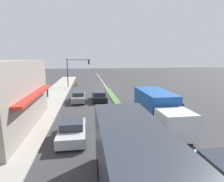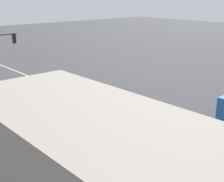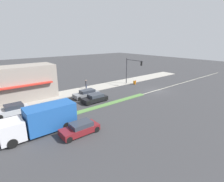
# 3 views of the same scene
# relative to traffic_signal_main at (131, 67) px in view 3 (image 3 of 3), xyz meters

# --- Properties ---
(ground_plane) EXTENTS (160.00, 160.00, 0.00)m
(ground_plane) POSITION_rel_traffic_signal_main_xyz_m (-6.12, 17.24, -3.90)
(ground_plane) COLOR #38383A
(sidewalk_right) EXTENTS (4.00, 73.00, 0.12)m
(sidewalk_right) POSITION_rel_traffic_signal_main_xyz_m (2.88, 17.74, -3.84)
(sidewalk_right) COLOR #A8A399
(sidewalk_right) RESTS_ON ground
(lane_marking_center) EXTENTS (0.16, 60.00, 0.01)m
(lane_marking_center) POSITION_rel_traffic_signal_main_xyz_m (-6.12, -0.76, -3.90)
(lane_marking_center) COLOR beige
(lane_marking_center) RESTS_ON ground
(building_corner_store) EXTENTS (5.23, 10.63, 5.47)m
(building_corner_store) POSITION_rel_traffic_signal_main_xyz_m (4.45, 20.74, -1.04)
(building_corner_store) COLOR gray
(building_corner_store) RESTS_ON sidewalk_right
(traffic_signal_main) EXTENTS (4.59, 0.34, 5.60)m
(traffic_signal_main) POSITION_rel_traffic_signal_main_xyz_m (0.00, 0.00, 0.00)
(traffic_signal_main) COLOR #333338
(traffic_signal_main) RESTS_ON sidewalk_right
(pedestrian) EXTENTS (0.34, 0.34, 1.72)m
(pedestrian) POSITION_rel_traffic_signal_main_xyz_m (3.51, 9.13, -2.87)
(pedestrian) COLOR #282D42
(pedestrian) RESTS_ON sidewalk_right
(warning_aframe_sign) EXTENTS (0.45, 0.53, 0.84)m
(warning_aframe_sign) POSITION_rel_traffic_signal_main_xyz_m (-0.10, -1.09, -3.47)
(warning_aframe_sign) COLOR orange
(warning_aframe_sign) RESTS_ON ground
(delivery_truck) EXTENTS (2.44, 7.50, 2.87)m
(delivery_truck) POSITION_rel_traffic_signal_main_xyz_m (-8.32, 21.63, -2.43)
(delivery_truck) COLOR silver
(delivery_truck) RESTS_ON ground
(sedan_maroon) EXTENTS (1.82, 4.03, 1.28)m
(sedan_maroon) POSITION_rel_traffic_signal_main_xyz_m (-11.12, 18.75, -3.28)
(sedan_maroon) COLOR maroon
(sedan_maroon) RESTS_ON ground
(sedan_silver) EXTENTS (1.89, 4.04, 1.39)m
(sedan_silver) POSITION_rel_traffic_signal_main_xyz_m (-1.12, 23.16, -3.23)
(sedan_silver) COLOR #B7BABF
(sedan_silver) RESTS_ON ground
(suv_grey) EXTENTS (1.73, 4.45, 1.32)m
(suv_grey) POSITION_rel_traffic_signal_main_xyz_m (-1.12, 11.88, -3.26)
(suv_grey) COLOR slate
(suv_grey) RESTS_ON ground
(suv_black) EXTENTS (1.85, 4.09, 1.28)m
(suv_black) POSITION_rel_traffic_signal_main_xyz_m (-3.92, 12.04, -3.28)
(suv_black) COLOR black
(suv_black) RESTS_ON ground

